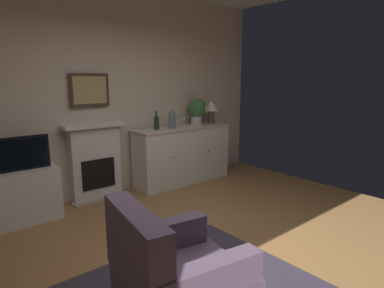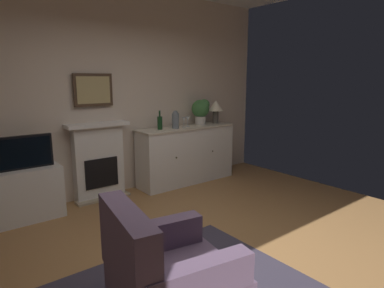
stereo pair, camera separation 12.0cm
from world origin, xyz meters
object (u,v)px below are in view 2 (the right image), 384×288
object	(u,v)px
tv_cabinet	(29,193)
potted_plant_small	(201,109)
table_lamp	(216,107)
wine_glass_center	(188,119)
fireplace_unit	(99,161)
vase_decorative	(175,120)
tv_set	(25,152)
sideboard_cabinet	(186,154)
framed_picture	(93,90)
wine_bottle	(160,123)
armchair	(167,277)
wine_glass_left	(184,120)

from	to	relation	value
tv_cabinet	potted_plant_small	distance (m)	2.90
table_lamp	wine_glass_center	xyz separation A→B (m)	(-0.61, -0.00, -0.16)
fireplace_unit	vase_decorative	distance (m)	1.32
tv_set	potted_plant_small	xyz separation A→B (m)	(2.76, 0.05, 0.35)
fireplace_unit	sideboard_cabinet	size ratio (longest dim) A/B	0.64
framed_picture	sideboard_cabinet	distance (m)	1.82
wine_bottle	tv_set	distance (m)	1.92
wine_bottle	vase_decorative	bearing A→B (deg)	-12.80
fireplace_unit	tv_cabinet	world-z (taller)	fireplace_unit
framed_picture	armchair	distance (m)	3.07
fireplace_unit	tv_set	distance (m)	1.04
vase_decorative	armchair	size ratio (longest dim) A/B	0.30
tv_cabinet	table_lamp	bearing A→B (deg)	-0.28
tv_set	armchair	xyz separation A→B (m)	(0.33, -2.53, -0.46)
table_lamp	wine_glass_left	distance (m)	0.74
wine_bottle	vase_decorative	distance (m)	0.26
fireplace_unit	wine_glass_center	bearing A→B (deg)	-7.03
tv_cabinet	tv_set	size ratio (longest dim) A/B	1.21
fireplace_unit	armchair	distance (m)	2.80
sideboard_cabinet	wine_bottle	world-z (taller)	wine_bottle
wine_glass_left	tv_cabinet	world-z (taller)	wine_glass_left
wine_bottle	vase_decorative	xyz separation A→B (m)	(0.25, -0.06, 0.03)
sideboard_cabinet	wine_glass_left	size ratio (longest dim) A/B	10.39
wine_glass_left	armchair	bearing A→B (deg)	-128.82
sideboard_cabinet	framed_picture	bearing A→B (deg)	171.23
wine_glass_left	table_lamp	bearing A→B (deg)	3.62
vase_decorative	tv_set	distance (m)	2.18
wine_bottle	potted_plant_small	size ratio (longest dim) A/B	0.67
framed_picture	table_lamp	distance (m)	2.12
table_lamp	wine_glass_center	bearing A→B (deg)	-179.64
tv_set	fireplace_unit	bearing A→B (deg)	10.77
framed_picture	tv_cabinet	distance (m)	1.58
fireplace_unit	armchair	xyz separation A→B (m)	(-0.65, -2.72, -0.17)
wine_glass_center	potted_plant_small	bearing A→B (deg)	8.72
potted_plant_small	tv_set	bearing A→B (deg)	-178.89
armchair	table_lamp	bearing A→B (deg)	42.93
wine_glass_left	potted_plant_small	distance (m)	0.46
table_lamp	tv_cabinet	size ratio (longest dim) A/B	0.53
armchair	wine_glass_center	bearing A→B (deg)	50.15
table_lamp	tv_set	world-z (taller)	table_lamp
wine_glass_center	tv_set	distance (m)	2.45
potted_plant_small	wine_bottle	bearing A→B (deg)	-177.45
framed_picture	table_lamp	bearing A→B (deg)	-6.10
fireplace_unit	tv_cabinet	xyz separation A→B (m)	(-0.98, -0.16, -0.23)
potted_plant_small	wine_glass_left	bearing A→B (deg)	-168.04
wine_bottle	potted_plant_small	xyz separation A→B (m)	(0.85, 0.04, 0.15)
wine_glass_center	tv_cabinet	size ratio (longest dim) A/B	0.22
wine_glass_center	armchair	world-z (taller)	wine_glass_center
wine_glass_center	tv_cabinet	bearing A→B (deg)	179.56
wine_glass_center	wine_glass_left	bearing A→B (deg)	-159.11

